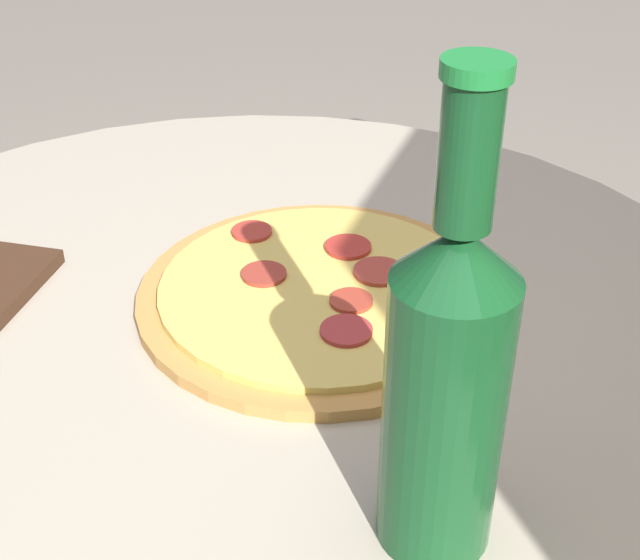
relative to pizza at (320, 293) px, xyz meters
The scene contains 3 objects.
table 0.24m from the pizza, 37.93° to the right, with size 0.85×0.85×0.76m.
pizza is the anchor object (origin of this frame).
beer_bottle 0.26m from the pizza, 35.68° to the left, with size 0.06×0.06×0.28m.
Camera 1 is at (0.49, 0.25, 1.16)m, focal length 50.00 mm.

